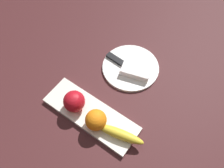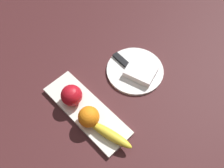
# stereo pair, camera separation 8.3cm
# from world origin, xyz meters

# --- Properties ---
(ground_plane) EXTENTS (2.40, 2.40, 0.00)m
(ground_plane) POSITION_xyz_m (0.00, 0.00, 0.00)
(ground_plane) COLOR #431D1F
(fruit_tray) EXTENTS (0.36, 0.12, 0.02)m
(fruit_tray) POSITION_xyz_m (0.02, 0.02, 0.01)
(fruit_tray) COLOR white
(fruit_tray) RESTS_ON ground_plane
(apple) EXTENTS (0.08, 0.08, 0.08)m
(apple) POSITION_xyz_m (-0.04, 0.01, 0.06)
(apple) COLOR red
(apple) RESTS_ON fruit_tray
(banana) EXTENTS (0.17, 0.07, 0.03)m
(banana) POSITION_xyz_m (0.16, 0.01, 0.03)
(banana) COLOR yellow
(banana) RESTS_ON fruit_tray
(orange_near_apple) EXTENTS (0.07, 0.07, 0.07)m
(orange_near_apple) POSITION_xyz_m (0.07, 0.00, 0.05)
(orange_near_apple) COLOR orange
(orange_near_apple) RESTS_ON fruit_tray
(dinner_plate) EXTENTS (0.23, 0.23, 0.01)m
(dinner_plate) POSITION_xyz_m (0.02, 0.28, 0.01)
(dinner_plate) COLOR white
(dinner_plate) RESTS_ON ground_plane
(folded_napkin) EXTENTS (0.13, 0.12, 0.03)m
(folded_napkin) POSITION_xyz_m (0.05, 0.28, 0.03)
(folded_napkin) COLOR white
(folded_napkin) RESTS_ON dinner_plate
(knife) EXTENTS (0.18, 0.03, 0.01)m
(knife) POSITION_xyz_m (-0.03, 0.27, 0.02)
(knife) COLOR silver
(knife) RESTS_ON dinner_plate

